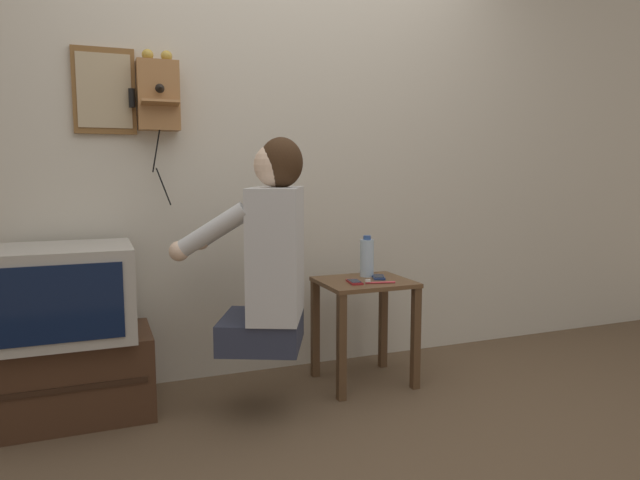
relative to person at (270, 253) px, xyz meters
name	(u,v)px	position (x,y,z in m)	size (l,w,h in m)	color
ground_plane	(379,469)	(0.23, -0.65, -0.76)	(14.00, 14.00, 0.00)	brown
wall_back	(278,144)	(0.23, 0.59, 0.52)	(6.80, 0.05, 2.55)	beige
side_table	(364,305)	(0.57, 0.19, -0.34)	(0.47, 0.41, 0.56)	brown
person	(270,253)	(0.00, 0.00, 0.00)	(0.66, 0.60, 0.96)	#2D3347
tv_stand	(72,377)	(-0.87, 0.28, -0.56)	(0.71, 0.43, 0.38)	#422819
television	(65,292)	(-0.87, 0.26, -0.17)	(0.57, 0.49, 0.41)	#ADA89E
wall_phone_antique	(158,94)	(-0.42, 0.51, 0.75)	(0.24, 0.18, 0.76)	#9E6B3D
framed_picture	(104,91)	(-0.67, 0.55, 0.76)	(0.29, 0.03, 0.41)	brown
cell_phone_held	(354,282)	(0.49, 0.13, -0.19)	(0.08, 0.13, 0.01)	maroon
cell_phone_spare	(379,277)	(0.66, 0.21, -0.19)	(0.10, 0.14, 0.01)	navy
water_bottle	(367,257)	(0.63, 0.28, -0.10)	(0.08, 0.08, 0.22)	#ADC6DB
toothbrush	(378,282)	(0.59, 0.08, -0.19)	(0.15, 0.05, 0.02)	#D83F4C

